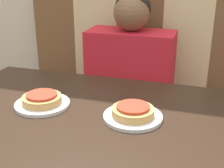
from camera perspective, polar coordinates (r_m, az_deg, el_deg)
name	(u,v)px	position (r m, az deg, el deg)	size (l,w,h in m)	color
booth_seat	(129,146)	(1.81, 3.04, -11.32)	(1.28, 0.50, 0.46)	#382319
booth_backrest	(140,46)	(1.79, 5.10, 7.00)	(1.28, 0.07, 0.61)	brown
dining_table	(84,140)	(1.07, -5.13, -10.15)	(1.06, 0.73, 0.74)	black
person	(131,59)	(1.59, 3.42, 4.57)	(0.43, 0.21, 0.62)	red
plate_left	(42,104)	(1.10, -12.61, -3.62)	(0.19, 0.19, 0.01)	white
plate_right	(133,117)	(0.99, 3.82, -6.00)	(0.19, 0.19, 0.01)	white
pizza_left	(42,99)	(1.09, -12.70, -2.62)	(0.13, 0.13, 0.03)	tan
pizza_right	(133,111)	(0.99, 3.85, -4.91)	(0.13, 0.13, 0.03)	tan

